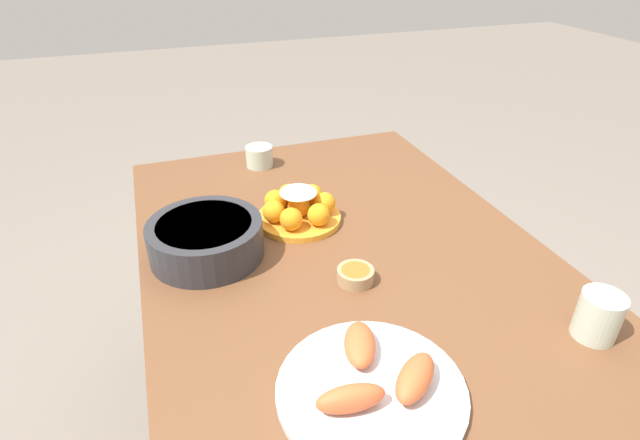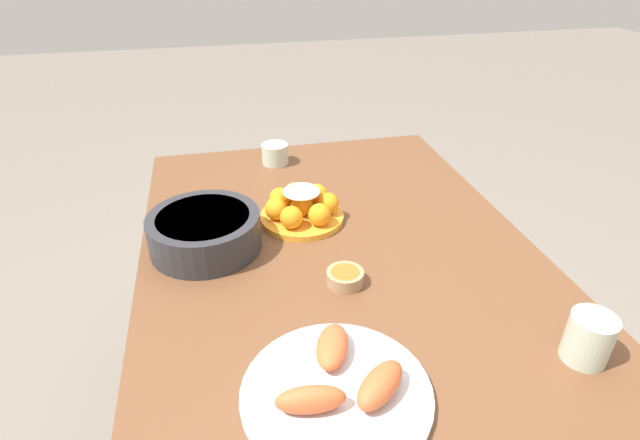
{
  "view_description": "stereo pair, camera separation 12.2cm",
  "coord_description": "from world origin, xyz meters",
  "px_view_note": "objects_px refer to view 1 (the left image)",
  "views": [
    {
      "loc": [
        -0.91,
        0.38,
        1.42
      ],
      "look_at": [
        0.08,
        0.03,
        0.78
      ],
      "focal_mm": 28.0,
      "sensor_mm": 36.0,
      "label": 1
    },
    {
      "loc": [
        -0.95,
        0.26,
        1.42
      ],
      "look_at": [
        0.08,
        0.03,
        0.78
      ],
      "focal_mm": 28.0,
      "sensor_mm": 36.0,
      "label": 2
    }
  ],
  "objects_px": {
    "serving_bowl": "(206,238)",
    "cup_near": "(598,316)",
    "seafood_platter": "(373,384)",
    "cup_far": "(259,156)",
    "sauce_bowl": "(355,275)",
    "cake_plate": "(298,208)",
    "dining_table": "(342,280)"
  },
  "relations": [
    {
      "from": "serving_bowl",
      "to": "cup_near",
      "type": "xyz_separation_m",
      "value": [
        -0.5,
        -0.65,
        -0.0
      ]
    },
    {
      "from": "seafood_platter",
      "to": "cup_far",
      "type": "relative_size",
      "value": 3.74
    },
    {
      "from": "sauce_bowl",
      "to": "cake_plate",
      "type": "bearing_deg",
      "value": 8.31
    },
    {
      "from": "cup_near",
      "to": "seafood_platter",
      "type": "bearing_deg",
      "value": 88.02
    },
    {
      "from": "cake_plate",
      "to": "seafood_platter",
      "type": "xyz_separation_m",
      "value": [
        -0.57,
        0.04,
        -0.02
      ]
    },
    {
      "from": "cake_plate",
      "to": "sauce_bowl",
      "type": "height_order",
      "value": "cake_plate"
    },
    {
      "from": "cup_near",
      "to": "cup_far",
      "type": "relative_size",
      "value": 1.1
    },
    {
      "from": "cake_plate",
      "to": "cup_near",
      "type": "xyz_separation_m",
      "value": [
        -0.58,
        -0.4,
        0.01
      ]
    },
    {
      "from": "cake_plate",
      "to": "seafood_platter",
      "type": "distance_m",
      "value": 0.57
    },
    {
      "from": "serving_bowl",
      "to": "cake_plate",
      "type": "bearing_deg",
      "value": -72.19
    },
    {
      "from": "cake_plate",
      "to": "cup_near",
      "type": "relative_size",
      "value": 2.34
    },
    {
      "from": "cake_plate",
      "to": "serving_bowl",
      "type": "distance_m",
      "value": 0.26
    },
    {
      "from": "cup_near",
      "to": "dining_table",
      "type": "bearing_deg",
      "value": 38.41
    },
    {
      "from": "serving_bowl",
      "to": "sauce_bowl",
      "type": "height_order",
      "value": "serving_bowl"
    },
    {
      "from": "cup_near",
      "to": "cup_far",
      "type": "bearing_deg",
      "value": 23.79
    },
    {
      "from": "cake_plate",
      "to": "serving_bowl",
      "type": "relative_size",
      "value": 0.83
    },
    {
      "from": "serving_bowl",
      "to": "sauce_bowl",
      "type": "distance_m",
      "value": 0.35
    },
    {
      "from": "cup_far",
      "to": "cup_near",
      "type": "bearing_deg",
      "value": -156.21
    },
    {
      "from": "dining_table",
      "to": "serving_bowl",
      "type": "distance_m",
      "value": 0.35
    },
    {
      "from": "serving_bowl",
      "to": "cup_far",
      "type": "distance_m",
      "value": 0.5
    },
    {
      "from": "seafood_platter",
      "to": "cup_far",
      "type": "distance_m",
      "value": 0.93
    },
    {
      "from": "cup_near",
      "to": "cup_far",
      "type": "height_order",
      "value": "cup_near"
    },
    {
      "from": "cup_near",
      "to": "cup_far",
      "type": "xyz_separation_m",
      "value": [
        0.95,
        0.42,
        -0.01
      ]
    },
    {
      "from": "dining_table",
      "to": "cup_far",
      "type": "distance_m",
      "value": 0.54
    },
    {
      "from": "dining_table",
      "to": "seafood_platter",
      "type": "distance_m",
      "value": 0.44
    },
    {
      "from": "serving_bowl",
      "to": "cup_far",
      "type": "xyz_separation_m",
      "value": [
        0.44,
        -0.23,
        -0.01
      ]
    },
    {
      "from": "sauce_bowl",
      "to": "cup_near",
      "type": "distance_m",
      "value": 0.47
    },
    {
      "from": "dining_table",
      "to": "cake_plate",
      "type": "height_order",
      "value": "cake_plate"
    },
    {
      "from": "cake_plate",
      "to": "serving_bowl",
      "type": "bearing_deg",
      "value": 107.81
    },
    {
      "from": "seafood_platter",
      "to": "cup_far",
      "type": "bearing_deg",
      "value": -1.73
    },
    {
      "from": "dining_table",
      "to": "seafood_platter",
      "type": "bearing_deg",
      "value": 165.32
    },
    {
      "from": "sauce_bowl",
      "to": "seafood_platter",
      "type": "bearing_deg",
      "value": 163.03
    }
  ]
}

